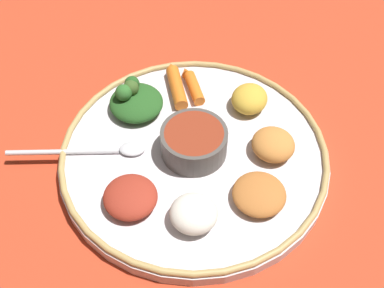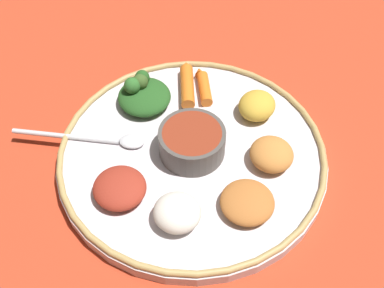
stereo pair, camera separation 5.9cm
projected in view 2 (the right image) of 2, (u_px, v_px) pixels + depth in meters
The scene contains 13 objects.
ground_plane at pixel (192, 159), 0.61m from camera, with size 2.40×2.40×0.00m, color #B7381E.
platter at pixel (192, 155), 0.61m from camera, with size 0.35×0.35×0.02m, color silver.
platter_rim at pixel (192, 150), 0.60m from camera, with size 0.35×0.35×0.01m, color tan.
center_bowl at pixel (192, 141), 0.58m from camera, with size 0.09×0.09×0.04m.
spoon at pixel (99, 140), 0.61m from camera, with size 0.18×0.02×0.01m.
greens_pile at pixel (143, 94), 0.64m from camera, with size 0.10×0.10×0.04m.
carrot_near_spoon at pixel (202, 85), 0.67m from camera, with size 0.03×0.07×0.02m.
carrot_outer at pixel (187, 83), 0.67m from camera, with size 0.04×0.09×0.02m.
mound_lentil_yellow at pixel (257, 105), 0.63m from camera, with size 0.06×0.05×0.03m, color gold.
mound_chickpea at pixel (247, 202), 0.54m from camera, with size 0.06×0.07×0.02m, color #B2662D.
mound_beet at pixel (120, 188), 0.55m from camera, with size 0.06×0.07×0.02m, color maroon.
mound_rice_white at pixel (180, 213), 0.52m from camera, with size 0.06×0.05×0.03m, color silver.
mound_squash at pixel (272, 152), 0.58m from camera, with size 0.06×0.06×0.03m, color #C67A38.
Camera 2 is at (0.06, -0.37, 0.49)m, focal length 42.96 mm.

